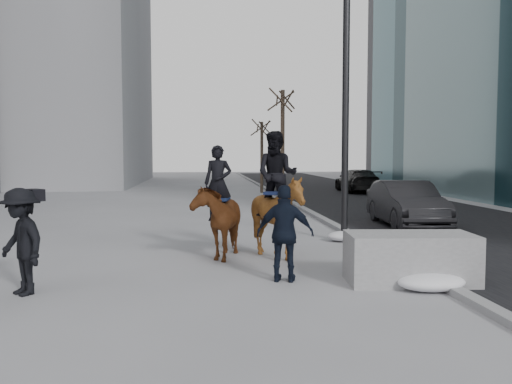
{
  "coord_description": "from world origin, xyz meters",
  "views": [
    {
      "loc": [
        -1.13,
        -10.19,
        2.3
      ],
      "look_at": [
        0.0,
        1.2,
        1.5
      ],
      "focal_mm": 38.0,
      "sensor_mm": 36.0,
      "label": 1
    }
  ],
  "objects": [
    {
      "name": "ground",
      "position": [
        0.0,
        0.0,
        0.0
      ],
      "size": [
        120.0,
        120.0,
        0.0
      ],
      "primitive_type": "plane",
      "color": "gray",
      "rests_on": "ground"
    },
    {
      "name": "road",
      "position": [
        7.0,
        10.0,
        0.01
      ],
      "size": [
        8.0,
        90.0,
        0.01
      ],
      "primitive_type": "cube",
      "color": "black",
      "rests_on": "ground"
    },
    {
      "name": "curb",
      "position": [
        3.0,
        10.0,
        0.06
      ],
      "size": [
        0.25,
        90.0,
        0.12
      ],
      "primitive_type": "cube",
      "color": "gray",
      "rests_on": "ground"
    },
    {
      "name": "planter",
      "position": [
        2.55,
        -0.95,
        0.44
      ],
      "size": [
        2.3,
        1.28,
        0.89
      ],
      "primitive_type": "cube",
      "rotation": [
        0.0,
        0.0,
        -0.08
      ],
      "color": "gray",
      "rests_on": "ground"
    },
    {
      "name": "car_near",
      "position": [
        5.33,
        6.4,
        0.73
      ],
      "size": [
        1.83,
        4.51,
        1.46
      ],
      "primitive_type": "imported",
      "rotation": [
        0.0,
        0.0,
        -0.07
      ],
      "color": "black",
      "rests_on": "ground"
    },
    {
      "name": "car_far",
      "position": [
        8.21,
        21.75,
        0.69
      ],
      "size": [
        2.11,
        4.85,
        1.39
      ],
      "primitive_type": "imported",
      "rotation": [
        0.0,
        0.0,
        3.11
      ],
      "color": "black",
      "rests_on": "ground"
    },
    {
      "name": "tree_near",
      "position": [
        2.4,
        13.51,
        2.84
      ],
      "size": [
        1.2,
        1.2,
        5.68
      ],
      "primitive_type": null,
      "color": "#332B1E",
      "rests_on": "ground"
    },
    {
      "name": "tree_far",
      "position": [
        2.4,
        21.88,
        2.34
      ],
      "size": [
        1.2,
        1.2,
        4.69
      ],
      "primitive_type": null,
      "color": "#362820",
      "rests_on": "ground"
    },
    {
      "name": "mounted_left",
      "position": [
        -0.78,
        1.89,
        0.93
      ],
      "size": [
        1.29,
        2.09,
        2.51
      ],
      "color": "#522B10",
      "rests_on": "ground"
    },
    {
      "name": "mounted_right",
      "position": [
        0.5,
        1.52,
        1.13
      ],
      "size": [
        1.97,
        2.08,
        2.81
      ],
      "color": "#4D280F",
      "rests_on": "ground"
    },
    {
      "name": "feeder",
      "position": [
        0.35,
        -0.63,
        0.88
      ],
      "size": [
        1.1,
        0.98,
        1.75
      ],
      "color": "black",
      "rests_on": "ground"
    },
    {
      "name": "camera_crew",
      "position": [
        -4.08,
        -1.11,
        0.89
      ],
      "size": [
        1.25,
        1.27,
        1.75
      ],
      "color": "black",
      "rests_on": "ground"
    },
    {
      "name": "lamppost",
      "position": [
        2.6,
        3.83,
        4.99
      ],
      "size": [
        0.25,
        1.38,
        9.09
      ],
      "color": "black",
      "rests_on": "ground"
    },
    {
      "name": "snow_piles",
      "position": [
        2.7,
        0.93,
        0.15
      ],
      "size": [
        1.16,
        5.93,
        0.3
      ],
      "color": "silver",
      "rests_on": "ground"
    }
  ]
}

